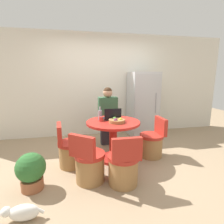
{
  "coord_description": "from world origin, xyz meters",
  "views": [
    {
      "loc": [
        -0.59,
        -2.87,
        1.54
      ],
      "look_at": [
        0.06,
        0.21,
        0.89
      ],
      "focal_mm": 28.0,
      "sensor_mm": 36.0,
      "label": 1
    }
  ],
  "objects": [
    {
      "name": "refrigerator",
      "position": [
        1.09,
        1.32,
        0.82
      ],
      "size": [
        0.68,
        0.68,
        1.64
      ],
      "color": "silver",
      "rests_on": "ground_plane"
    },
    {
      "name": "potted_plant",
      "position": [
        -1.23,
        -0.52,
        0.28
      ],
      "size": [
        0.4,
        0.4,
        0.53
      ],
      "color": "#935638",
      "rests_on": "ground_plane"
    },
    {
      "name": "person_seated",
      "position": [
        0.08,
        0.81,
        0.72
      ],
      "size": [
        0.4,
        0.37,
        1.31
      ],
      "rotation": [
        0.0,
        0.0,
        3.14
      ],
      "color": "#2D2D38",
      "rests_on": "ground_plane"
    },
    {
      "name": "ground_plane",
      "position": [
        0.0,
        0.0,
        0.0
      ],
      "size": [
        12.0,
        12.0,
        0.0
      ],
      "primitive_type": "plane",
      "color": "#9E8466"
    },
    {
      "name": "chair_left_side",
      "position": [
        -0.71,
        0.03,
        0.26
      ],
      "size": [
        0.46,
        0.45,
        0.76
      ],
      "rotation": [
        0.0,
        0.0,
        1.67
      ],
      "color": "#9E7042",
      "rests_on": "ground_plane"
    },
    {
      "name": "chair_right_side",
      "position": [
        0.83,
        0.1,
        0.26
      ],
      "size": [
        0.45,
        0.45,
        0.76
      ],
      "rotation": [
        0.0,
        0.0,
        -1.58
      ],
      "color": "#9E7042",
      "rests_on": "ground_plane"
    },
    {
      "name": "wall_back",
      "position": [
        0.0,
        1.7,
        1.3
      ],
      "size": [
        7.0,
        0.06,
        2.6
      ],
      "color": "silver",
      "rests_on": "ground_plane"
    },
    {
      "name": "coffee_cup",
      "position": [
        -0.16,
        0.15,
        0.79
      ],
      "size": [
        0.07,
        0.07,
        0.08
      ],
      "color": "#B2332D",
      "rests_on": "dining_table"
    },
    {
      "name": "chair_near_left_corner",
      "position": [
        -0.43,
        -0.49,
        0.26
      ],
      "size": [
        0.52,
        0.52,
        0.76
      ],
      "rotation": [
        0.0,
        0.0,
        2.46
      ],
      "color": "#9E7042",
      "rests_on": "ground_plane"
    },
    {
      "name": "chair_near_camera",
      "position": [
        0.04,
        -0.67,
        0.26
      ],
      "size": [
        0.45,
        0.45,
        0.76
      ],
      "rotation": [
        0.0,
        0.0,
        3.12
      ],
      "color": "#9E7042",
      "rests_on": "ground_plane"
    },
    {
      "name": "laptop",
      "position": [
        0.06,
        0.25,
        0.79
      ],
      "size": [
        0.31,
        0.25,
        0.22
      ],
      "rotation": [
        0.0,
        0.0,
        3.14
      ],
      "color": "#232328",
      "rests_on": "dining_table"
    },
    {
      "name": "dining_table",
      "position": [
        0.06,
        0.11,
        0.51
      ],
      "size": [
        0.97,
        0.97,
        0.74
      ],
      "color": "#B2261E",
      "rests_on": "ground_plane"
    },
    {
      "name": "bottle",
      "position": [
        -0.16,
        0.26,
        0.84
      ],
      "size": [
        0.07,
        0.07,
        0.25
      ],
      "color": "#9999A3",
      "rests_on": "dining_table"
    },
    {
      "name": "cat",
      "position": [
        -1.21,
        -1.07,
        0.1
      ],
      "size": [
        0.45,
        0.16,
        0.18
      ],
      "rotation": [
        0.0,
        0.0,
        3.09
      ],
      "color": "white",
      "rests_on": "ground_plane"
    },
    {
      "name": "fruit_bowl",
      "position": [
        0.1,
        0.01,
        0.78
      ],
      "size": [
        0.28,
        0.28,
        0.09
      ],
      "color": "olive",
      "rests_on": "dining_table"
    }
  ]
}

